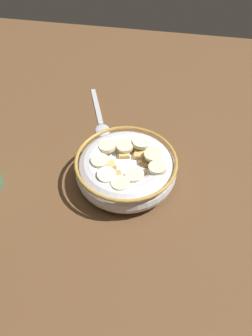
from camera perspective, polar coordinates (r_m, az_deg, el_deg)
ground_plane at (r=61.62cm, az=0.00°, el=-2.50°), size 112.32×112.32×2.00cm
cereal_bowl at (r=58.73cm, az=0.03°, el=-0.11°), size 17.33×17.33×5.78cm
spoon at (r=71.91cm, az=-4.26°, el=7.80°), size 15.70×7.76×0.80cm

